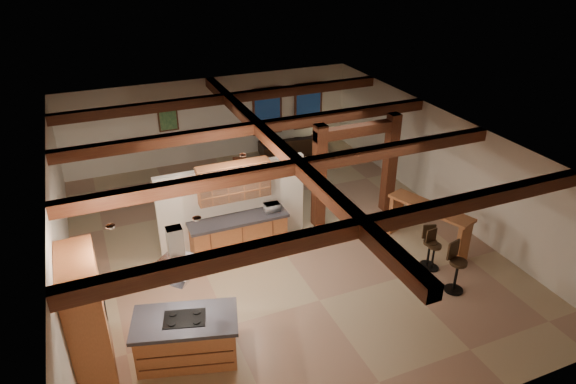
# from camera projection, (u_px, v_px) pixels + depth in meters

# --- Properties ---
(ground) EXTENTS (12.00, 12.00, 0.00)m
(ground) POSITION_uv_depth(u_px,v_px,m) (278.00, 244.00, 13.35)
(ground) COLOR tan
(ground) RESTS_ON ground
(room_walls) EXTENTS (12.00, 12.00, 12.00)m
(room_walls) POSITION_uv_depth(u_px,v_px,m) (277.00, 182.00, 12.53)
(room_walls) COLOR beige
(room_walls) RESTS_ON ground
(ceiling_beams) EXTENTS (10.00, 12.00, 0.28)m
(ceiling_beams) POSITION_uv_depth(u_px,v_px,m) (277.00, 145.00, 12.08)
(ceiling_beams) COLOR #3A140E
(ceiling_beams) RESTS_ON room_walls
(timber_posts) EXTENTS (2.50, 0.30, 2.90)m
(timber_posts) POSITION_uv_depth(u_px,v_px,m) (356.00, 159.00, 13.81)
(timber_posts) COLOR #3A140E
(timber_posts) RESTS_ON ground
(partition_wall) EXTENTS (3.80, 0.18, 2.20)m
(partition_wall) POSITION_uv_depth(u_px,v_px,m) (233.00, 205.00, 12.91)
(partition_wall) COLOR beige
(partition_wall) RESTS_ON ground
(pantry_cabinet) EXTENTS (0.67, 1.60, 2.40)m
(pantry_cabinet) POSITION_uv_depth(u_px,v_px,m) (87.00, 318.00, 9.07)
(pantry_cabinet) COLOR #A55D35
(pantry_cabinet) RESTS_ON ground
(back_counter) EXTENTS (2.50, 0.66, 0.94)m
(back_counter) POSITION_uv_depth(u_px,v_px,m) (239.00, 234.00, 12.88)
(back_counter) COLOR #A55D35
(back_counter) RESTS_ON ground
(upper_display_cabinet) EXTENTS (1.80, 0.36, 0.95)m
(upper_display_cabinet) POSITION_uv_depth(u_px,v_px,m) (234.00, 182.00, 12.41)
(upper_display_cabinet) COLOR #A55D35
(upper_display_cabinet) RESTS_ON partition_wall
(range_hood) EXTENTS (1.10, 1.10, 1.40)m
(range_hood) POSITION_uv_depth(u_px,v_px,m) (180.00, 282.00, 9.02)
(range_hood) COLOR silver
(range_hood) RESTS_ON room_walls
(back_windows) EXTENTS (2.70, 0.07, 1.70)m
(back_windows) POSITION_uv_depth(u_px,v_px,m) (288.00, 108.00, 18.48)
(back_windows) COLOR #3A140E
(back_windows) RESTS_ON room_walls
(framed_art) EXTENTS (0.65, 0.05, 0.85)m
(framed_art) POSITION_uv_depth(u_px,v_px,m) (168.00, 119.00, 16.90)
(framed_art) COLOR #3A140E
(framed_art) RESTS_ON room_walls
(recessed_cans) EXTENTS (3.16, 2.46, 0.03)m
(recessed_cans) POSITION_uv_depth(u_px,v_px,m) (189.00, 196.00, 9.58)
(recessed_cans) COLOR silver
(recessed_cans) RESTS_ON room_walls
(kitchen_island) EXTENTS (2.14, 1.51, 0.96)m
(kitchen_island) POSITION_uv_depth(u_px,v_px,m) (187.00, 338.00, 9.62)
(kitchen_island) COLOR #A55D35
(kitchen_island) RESTS_ON ground
(dining_table) EXTENTS (2.07, 1.23, 0.71)m
(dining_table) POSITION_uv_depth(u_px,v_px,m) (263.00, 188.00, 15.38)
(dining_table) COLOR #421F10
(dining_table) RESTS_ON ground
(sofa) EXTENTS (2.40, 1.13, 0.68)m
(sofa) POSITION_uv_depth(u_px,v_px,m) (292.00, 144.00, 18.50)
(sofa) COLOR black
(sofa) RESTS_ON ground
(microwave) EXTENTS (0.39, 0.26, 0.21)m
(microwave) POSITION_uv_depth(u_px,v_px,m) (272.00, 207.00, 12.93)
(microwave) COLOR #BDBCC1
(microwave) RESTS_ON back_counter
(bar_counter) EXTENTS (1.26, 2.28, 1.16)m
(bar_counter) POSITION_uv_depth(u_px,v_px,m) (429.00, 220.00, 12.90)
(bar_counter) COLOR #A55D35
(bar_counter) RESTS_ON ground
(side_table) EXTENTS (0.43, 0.43, 0.51)m
(side_table) POSITION_uv_depth(u_px,v_px,m) (319.00, 142.00, 18.91)
(side_table) COLOR #3A140E
(side_table) RESTS_ON ground
(table_lamp) EXTENTS (0.31, 0.31, 0.36)m
(table_lamp) POSITION_uv_depth(u_px,v_px,m) (319.00, 129.00, 18.68)
(table_lamp) COLOR black
(table_lamp) RESTS_ON side_table
(bar_stool_a) EXTENTS (0.44, 0.45, 1.22)m
(bar_stool_a) POSITION_uv_depth(u_px,v_px,m) (456.00, 267.00, 11.38)
(bar_stool_a) COLOR black
(bar_stool_a) RESTS_ON ground
(bar_stool_b) EXTENTS (0.36, 0.36, 1.02)m
(bar_stool_b) POSITION_uv_depth(u_px,v_px,m) (433.00, 250.00, 12.18)
(bar_stool_b) COLOR black
(bar_stool_b) RESTS_ON ground
(bar_stool_c) EXTENTS (0.38, 0.39, 1.05)m
(bar_stool_c) POSITION_uv_depth(u_px,v_px,m) (429.00, 246.00, 12.29)
(bar_stool_c) COLOR black
(bar_stool_c) RESTS_ON ground
(dining_chairs) EXTENTS (2.31, 2.31, 1.18)m
(dining_chairs) POSITION_uv_depth(u_px,v_px,m) (263.00, 181.00, 15.26)
(dining_chairs) COLOR #3A140E
(dining_chairs) RESTS_ON ground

